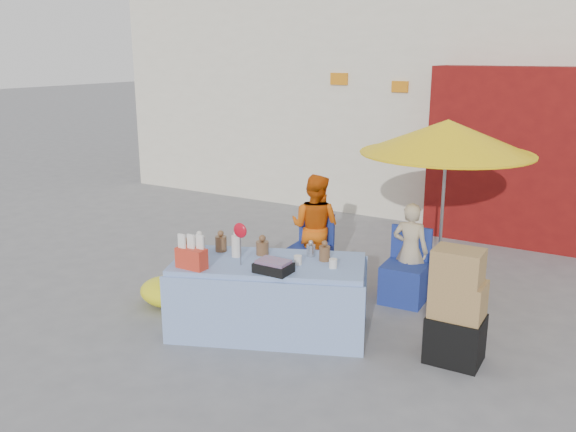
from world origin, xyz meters
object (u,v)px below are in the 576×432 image
Objects in this scene: chair_right at (405,280)px; umbrella at (447,138)px; vendor_beige at (410,251)px; box_stack at (457,311)px; chair_left at (309,262)px; vendor_orange at (315,227)px; market_table at (268,295)px.

chair_right is 0.41× the size of umbrella.
box_stack is (0.90, -1.25, -0.07)m from vendor_beige.
vendor_beige is at bearing 2.75° from chair_left.
vendor_orange reaches higher than chair_right.
umbrella is (1.55, 0.15, 1.22)m from vendor_orange.
chair_left is 1.00× the size of chair_right.
umbrella reaches higher than vendor_beige.
umbrella is (0.30, 0.15, 1.32)m from vendor_beige.
umbrella is 1.90× the size of box_stack.
chair_left is 1.25m from chair_right.
market_table is at bearing -125.52° from umbrella.
vendor_orange is 1.25m from vendor_beige.
umbrella is at bearing -156.81° from vendor_beige.
vendor_orange is (0.00, 0.13, 0.42)m from chair_left.
vendor_beige is at bearing 36.85° from market_table.
vendor_orange reaches higher than market_table.
vendor_orange is (-0.31, 1.59, 0.29)m from market_table.
chair_right is 1.32m from vendor_orange.
umbrella is 2.05m from box_stack.
vendor_orange is 0.65× the size of umbrella.
box_stack is at bearing -30.73° from chair_left.
vendor_beige is at bearing 176.63° from vendor_orange.
umbrella is at bearing 7.01° from chair_left.
chair_right is at bearing 34.61° from market_table.
vendor_orange is at bearing 170.49° from chair_right.
market_table is at bearing -169.53° from box_stack.
umbrella is at bearing 31.96° from market_table.
chair_left is 2.43m from box_stack.
chair_left is (-0.31, 1.45, -0.13)m from market_table.
chair_right is 0.74× the size of vendor_beige.
vendor_beige is 1.36m from umbrella.
market_table is 1.64m from vendor_orange.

